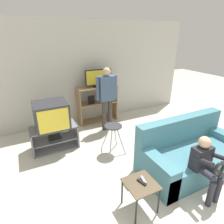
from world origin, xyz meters
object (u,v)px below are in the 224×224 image
at_px(snack_table, 141,187).
at_px(remote_control_white, 143,180).
at_px(remote_control_black, 142,182).
at_px(person_standing_adult, 107,94).
at_px(couch, 189,154).
at_px(folding_stool, 113,131).
at_px(television_flat, 98,79).
at_px(person_seated_child, 206,163).
at_px(media_shelf, 97,104).
at_px(television_main, 51,115).
at_px(tv_stand, 55,137).

bearing_deg(snack_table, remote_control_white, 27.82).
height_order(remote_control_black, person_standing_adult, person_standing_adult).
bearing_deg(couch, folding_stool, 133.40).
bearing_deg(television_flat, person_seated_child, -83.34).
distance_m(media_shelf, couch, 2.67).
height_order(couch, person_seated_child, person_seated_child).
bearing_deg(television_main, remote_control_black, -69.51).
bearing_deg(television_flat, snack_table, -102.15).
relative_size(folding_stool, remote_control_black, 4.20).
height_order(television_flat, remote_control_black, television_flat).
xyz_separation_m(tv_stand, remote_control_white, (0.81, -2.03, 0.20)).
relative_size(television_main, media_shelf, 0.60).
xyz_separation_m(folding_stool, remote_control_black, (-0.28, -1.38, -0.04)).
bearing_deg(tv_stand, television_flat, 30.83).
relative_size(television_main, snack_table, 1.46).
distance_m(media_shelf, person_seated_child, 3.12).
height_order(television_main, couch, television_main).
bearing_deg(remote_control_white, snack_table, -140.79).
relative_size(snack_table, person_standing_adult, 0.28).
bearing_deg(person_standing_adult, remote_control_white, -103.33).
bearing_deg(snack_table, couch, 14.66).
xyz_separation_m(television_main, couch, (2.03, -1.73, -0.47)).
bearing_deg(couch, television_flat, 104.57).
bearing_deg(person_seated_child, remote_control_white, 166.68).
bearing_deg(television_main, couch, -40.32).
height_order(tv_stand, television_flat, television_flat).
height_order(tv_stand, person_standing_adult, person_standing_adult).
bearing_deg(person_seated_child, television_main, 127.62).
xyz_separation_m(tv_stand, media_shelf, (1.32, 0.84, 0.26)).
distance_m(television_flat, remote_control_black, 3.03).
xyz_separation_m(snack_table, person_seated_child, (0.98, -0.18, 0.18)).
height_order(folding_stool, person_standing_adult, person_standing_adult).
relative_size(remote_control_black, couch, 0.08).
distance_m(media_shelf, person_standing_adult, 0.71).
xyz_separation_m(television_flat, remote_control_black, (-0.61, -2.87, -0.75)).
height_order(remote_control_white, person_seated_child, person_seated_child).
relative_size(media_shelf, remote_control_black, 7.39).
height_order(television_flat, couch, television_flat).
relative_size(media_shelf, snack_table, 2.42).
bearing_deg(remote_control_black, tv_stand, 95.05).
relative_size(television_flat, remote_control_black, 4.88).
bearing_deg(television_main, folding_stool, -33.06).
height_order(television_flat, remote_control_white, television_flat).
xyz_separation_m(media_shelf, person_seated_child, (0.40, -3.09, 0.05)).
relative_size(folding_stool, couch, 0.33).
distance_m(folding_stool, person_seated_child, 1.71).
distance_m(media_shelf, remote_control_white, 2.92).
xyz_separation_m(folding_stool, remote_control_white, (-0.23, -1.35, -0.04)).
height_order(television_main, media_shelf, television_main).
bearing_deg(television_main, snack_table, -69.88).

